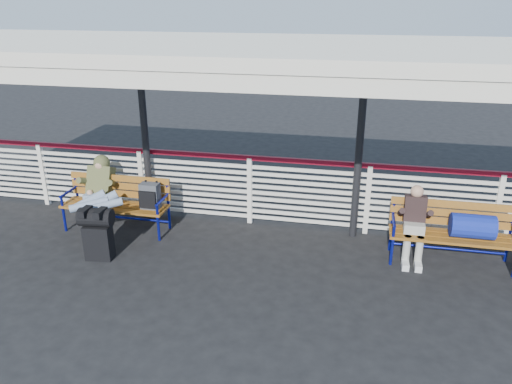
% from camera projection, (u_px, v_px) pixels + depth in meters
% --- Properties ---
extents(ground, '(60.00, 60.00, 0.00)m').
position_uv_depth(ground, '(221.00, 277.00, 7.13)').
color(ground, black).
rests_on(ground, ground).
extents(fence, '(12.08, 0.08, 1.24)m').
position_uv_depth(fence, '(250.00, 188.00, 8.61)').
color(fence, silver).
rests_on(fence, ground).
extents(canopy, '(12.60, 3.60, 3.16)m').
position_uv_depth(canopy, '(232.00, 51.00, 6.80)').
color(canopy, silver).
rests_on(canopy, ground).
extents(luggage_stack, '(0.52, 0.33, 0.82)m').
position_uv_depth(luggage_stack, '(97.00, 232.00, 7.48)').
color(luggage_stack, black).
rests_on(luggage_stack, ground).
extents(bench_left, '(1.80, 0.56, 0.92)m').
position_uv_depth(bench_left, '(126.00, 198.00, 8.38)').
color(bench_left, '#A0641E').
rests_on(bench_left, ground).
extents(bench_right, '(1.80, 0.56, 0.92)m').
position_uv_depth(bench_right, '(463.00, 227.00, 7.28)').
color(bench_right, '#A0641E').
rests_on(bench_right, ground).
extents(traveler_man, '(0.94, 1.64, 0.77)m').
position_uv_depth(traveler_man, '(97.00, 197.00, 8.08)').
color(traveler_man, '#879BB6').
rests_on(traveler_man, ground).
extents(companion_person, '(0.32, 0.66, 1.15)m').
position_uv_depth(companion_person, '(414.00, 223.00, 7.41)').
color(companion_person, '#ADAC9D').
rests_on(companion_person, ground).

